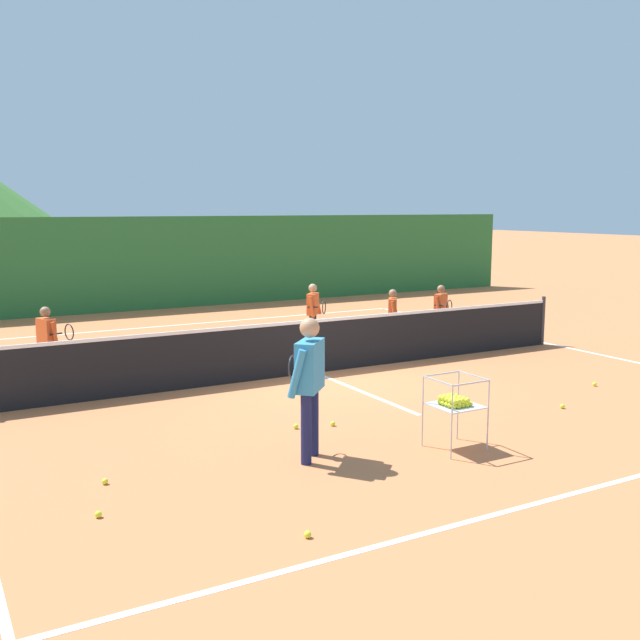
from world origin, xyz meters
TOP-DOWN VIEW (x-y plane):
  - ground_plane at (0.00, 0.00)m, footprint 120.00×120.00m
  - line_baseline_near at (0.00, -6.21)m, footprint 11.60×0.08m
  - line_baseline_far at (0.00, 6.39)m, footprint 11.60×0.08m
  - line_sideline_east at (5.80, 0.00)m, footprint 0.08×12.61m
  - line_service_center at (0.00, 0.00)m, footprint 0.08×6.20m
  - tennis_net at (0.00, 0.00)m, footprint 11.30×0.08m
  - instructor at (-2.25, -3.94)m, footprint 0.63×0.80m
  - student_0 at (-4.26, 1.72)m, footprint 0.56×0.53m
  - student_1 at (1.28, 2.41)m, footprint 0.48×0.70m
  - student_2 at (2.63, 1.37)m, footprint 0.43×0.46m
  - student_3 at (4.01, 1.49)m, footprint 0.51×0.60m
  - ball_cart at (-0.53, -4.48)m, footprint 0.58×0.58m
  - tennis_ball_0 at (-1.84, -2.80)m, footprint 0.07×0.07m
  - tennis_ball_2 at (2.06, -3.84)m, footprint 0.07×0.07m
  - tennis_ball_4 at (-1.35, -2.94)m, footprint 0.07×0.07m
  - tennis_ball_5 at (-4.55, -3.57)m, footprint 0.07×0.07m
  - tennis_ball_7 at (-3.26, -5.77)m, footprint 0.07×0.07m
  - tennis_ball_8 at (3.59, -3.13)m, footprint 0.07×0.07m
  - tennis_ball_11 at (-4.81, -4.40)m, footprint 0.07×0.07m
  - windscreen_fence at (0.00, 9.52)m, footprint 25.52×0.08m

SIDE VIEW (x-z plane):
  - ground_plane at x=0.00m, z-range 0.00..0.00m
  - line_baseline_near at x=0.00m, z-range 0.00..0.01m
  - line_baseline_far at x=0.00m, z-range 0.00..0.01m
  - line_sideline_east at x=5.80m, z-range 0.00..0.01m
  - line_service_center at x=0.00m, z-range 0.00..0.01m
  - tennis_ball_0 at x=-1.84m, z-range 0.00..0.07m
  - tennis_ball_2 at x=2.06m, z-range 0.00..0.07m
  - tennis_ball_4 at x=-1.35m, z-range 0.00..0.07m
  - tennis_ball_5 at x=-4.55m, z-range 0.00..0.07m
  - tennis_ball_7 at x=-3.26m, z-range 0.00..0.07m
  - tennis_ball_8 at x=3.59m, z-range 0.00..0.07m
  - tennis_ball_11 at x=-4.81m, z-range 0.00..0.07m
  - tennis_net at x=0.00m, z-range -0.03..1.02m
  - ball_cart at x=-0.53m, z-range 0.15..1.05m
  - student_2 at x=2.63m, z-range 0.12..1.36m
  - student_3 at x=4.01m, z-range 0.13..1.37m
  - student_0 at x=-4.26m, z-range 0.13..1.41m
  - student_1 at x=1.28m, z-range 0.13..1.46m
  - instructor at x=-2.25m, z-range 0.17..1.86m
  - windscreen_fence at x=0.00m, z-range 0.00..2.68m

